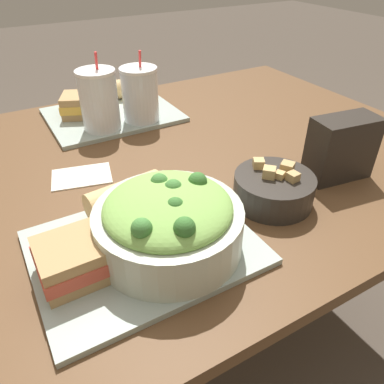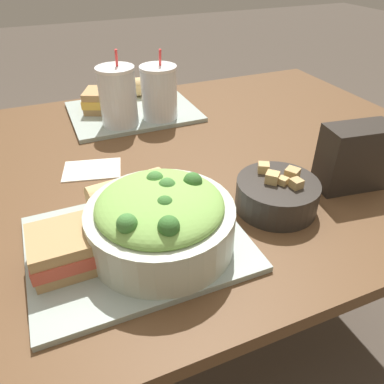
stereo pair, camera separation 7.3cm
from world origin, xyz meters
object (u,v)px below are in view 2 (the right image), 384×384
(baguette_far, at_px, (134,87))
(chip_bag, at_px, (354,157))
(sandwich_far, at_px, (106,101))
(drink_cup_red, at_px, (159,94))
(drink_cup_dark, at_px, (118,98))
(napkin_folded, at_px, (92,170))
(sandwich_near, at_px, (66,249))
(salad_bowl, at_px, (161,219))
(baguette_near, at_px, (128,191))
(soup_bowl, at_px, (277,193))

(baguette_far, relative_size, chip_bag, 0.75)
(sandwich_far, relative_size, baguette_far, 1.33)
(drink_cup_red, bearing_deg, drink_cup_dark, 180.00)
(baguette_far, distance_m, napkin_folded, 0.47)
(baguette_far, xyz_separation_m, drink_cup_dark, (-0.10, -0.20, 0.05))
(baguette_far, distance_m, drink_cup_dark, 0.23)
(drink_cup_dark, relative_size, drink_cup_red, 1.06)
(sandwich_far, distance_m, baguette_far, 0.14)
(drink_cup_dark, xyz_separation_m, drink_cup_red, (0.12, -0.00, -0.01))
(sandwich_far, height_order, drink_cup_red, drink_cup_red)
(drink_cup_dark, bearing_deg, sandwich_near, -112.69)
(chip_bag, relative_size, napkin_folded, 1.02)
(salad_bowl, height_order, chip_bag, chip_bag)
(sandwich_near, relative_size, baguette_near, 0.73)
(salad_bowl, bearing_deg, drink_cup_red, 71.45)
(sandwich_far, height_order, drink_cup_dark, drink_cup_dark)
(salad_bowl, distance_m, baguette_near, 0.14)
(soup_bowl, bearing_deg, baguette_near, 158.05)
(soup_bowl, height_order, baguette_far, soup_bowl)
(soup_bowl, height_order, sandwich_far, soup_bowl)
(soup_bowl, relative_size, drink_cup_red, 0.84)
(chip_bag, height_order, napkin_folded, chip_bag)
(salad_bowl, bearing_deg, baguette_near, 99.16)
(baguette_near, bearing_deg, sandwich_far, -13.74)
(salad_bowl, bearing_deg, soup_bowl, 6.12)
(baguette_near, height_order, napkin_folded, baguette_near)
(napkin_folded, bearing_deg, soup_bowl, -42.55)
(soup_bowl, xyz_separation_m, sandwich_far, (-0.21, 0.62, 0.01))
(chip_bag, distance_m, napkin_folded, 0.59)
(soup_bowl, distance_m, drink_cup_red, 0.51)
(baguette_far, bearing_deg, soup_bowl, -162.83)
(salad_bowl, distance_m, drink_cup_red, 0.56)
(soup_bowl, height_order, sandwich_near, soup_bowl)
(baguette_near, xyz_separation_m, drink_cup_red, (0.20, 0.39, 0.04))
(soup_bowl, xyz_separation_m, chip_bag, (0.19, 0.01, 0.04))
(sandwich_far, xyz_separation_m, napkin_folded, (-0.11, -0.32, -0.04))
(salad_bowl, distance_m, sandwich_far, 0.65)
(napkin_folded, bearing_deg, drink_cup_red, 40.41)
(baguette_near, relative_size, chip_bag, 1.03)
(soup_bowl, relative_size, drink_cup_dark, 0.79)
(sandwich_far, bearing_deg, baguette_far, 61.94)
(salad_bowl, relative_size, soup_bowl, 1.53)
(baguette_near, relative_size, drink_cup_red, 0.81)
(drink_cup_dark, bearing_deg, sandwich_far, 97.88)
(baguette_far, bearing_deg, baguette_near, 172.47)
(sandwich_far, distance_m, napkin_folded, 0.34)
(napkin_folded, bearing_deg, drink_cup_dark, 59.24)
(sandwich_near, bearing_deg, baguette_near, 41.81)
(baguette_far, distance_m, chip_bag, 0.76)
(drink_cup_red, xyz_separation_m, chip_bag, (0.27, -0.49, -0.01))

